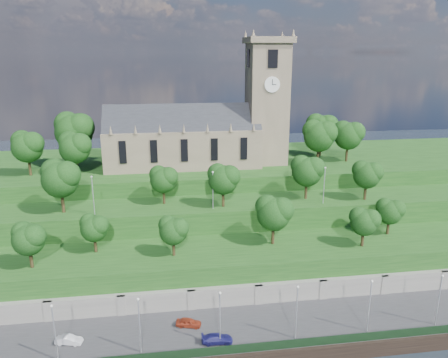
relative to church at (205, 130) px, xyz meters
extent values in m
cube|color=#2D2D30|center=(-0.79, -39.98, -21.52)|extent=(160.00, 12.00, 2.00)
cube|color=black|center=(-0.79, -45.38, -19.92)|extent=(160.00, 0.10, 1.20)
cube|color=slate|center=(-0.79, -33.98, -20.02)|extent=(160.00, 2.00, 5.00)
cube|color=slate|center=(-25.79, -34.78, -20.02)|extent=(1.20, 0.60, 5.00)
cube|color=slate|center=(-15.79, -34.78, -20.02)|extent=(1.20, 0.60, 5.00)
cube|color=slate|center=(-5.79, -34.78, -20.02)|extent=(1.20, 0.60, 5.00)
cube|color=slate|center=(4.21, -34.78, -20.02)|extent=(1.20, 0.60, 5.00)
cube|color=slate|center=(14.21, -34.78, -20.02)|extent=(1.20, 0.60, 5.00)
cube|color=slate|center=(24.21, -34.78, -20.02)|extent=(1.20, 0.60, 5.00)
cube|color=slate|center=(34.21, -34.78, -20.02)|extent=(1.20, 0.60, 5.00)
cube|color=#1A4316|center=(-0.79, -27.98, -18.52)|extent=(160.00, 12.00, 8.00)
cube|color=#1A4316|center=(-0.79, -16.98, -16.52)|extent=(160.00, 10.00, 12.00)
cube|color=#1A4316|center=(-0.79, 4.02, -15.02)|extent=(160.00, 32.00, 15.00)
cube|color=#6D5F4C|center=(-4.79, 0.02, -3.52)|extent=(32.00, 12.00, 8.00)
cube|color=black|center=(-4.79, 0.02, 0.48)|extent=(32.00, 10.18, 10.18)
cone|color=#6D5F4C|center=(-18.79, -5.98, 1.38)|extent=(0.70, 0.70, 1.80)
cone|color=#6D5F4C|center=(-14.12, -5.98, 1.38)|extent=(0.70, 0.70, 1.80)
cone|color=#6D5F4C|center=(-9.46, -5.98, 1.38)|extent=(0.70, 0.70, 1.80)
cone|color=#6D5F4C|center=(-4.79, -5.98, 1.38)|extent=(0.70, 0.70, 1.80)
cone|color=#6D5F4C|center=(-0.12, -5.98, 1.38)|extent=(0.70, 0.70, 1.80)
cone|color=#6D5F4C|center=(4.54, -5.98, 1.38)|extent=(0.70, 0.70, 1.80)
cone|color=#6D5F4C|center=(9.21, -5.98, 1.38)|extent=(0.70, 0.70, 1.80)
cube|color=black|center=(-16.79, -6.06, -3.02)|extent=(1.40, 0.25, 4.50)
cube|color=black|center=(-10.79, -6.06, -3.02)|extent=(1.40, 0.25, 4.50)
cube|color=black|center=(-4.79, -6.06, -3.02)|extent=(1.40, 0.25, 4.50)
cube|color=black|center=(1.21, -6.06, -3.02)|extent=(1.40, 0.25, 4.50)
cube|color=black|center=(7.21, -6.06, -3.02)|extent=(1.40, 0.25, 4.50)
cube|color=#6D5F4C|center=(13.21, 0.02, 4.98)|extent=(8.00, 8.00, 25.00)
cube|color=#6D5F4C|center=(13.21, 0.02, 18.08)|extent=(9.20, 9.20, 1.20)
cone|color=#6D5F4C|center=(9.21, -3.98, 19.28)|extent=(0.80, 0.80, 1.60)
cone|color=#6D5F4C|center=(9.21, 4.02, 19.28)|extent=(0.80, 0.80, 1.60)
cone|color=#6D5F4C|center=(17.21, -3.98, 19.28)|extent=(0.80, 0.80, 1.60)
cone|color=#6D5F4C|center=(17.21, 4.02, 19.28)|extent=(0.80, 0.80, 1.60)
cube|color=black|center=(13.21, -4.06, 14.48)|extent=(2.00, 0.25, 3.50)
cube|color=black|center=(13.21, 4.10, 14.48)|extent=(2.00, 0.25, 3.50)
cube|color=black|center=(9.13, 0.02, 14.48)|extent=(0.25, 2.00, 3.50)
cube|color=black|center=(17.29, 0.02, 14.48)|extent=(0.25, 2.00, 3.50)
cylinder|color=white|center=(13.21, -4.10, 9.48)|extent=(3.20, 0.30, 3.20)
cylinder|color=white|center=(17.33, 0.02, 9.48)|extent=(0.30, 3.20, 3.20)
cube|color=black|center=(13.21, -4.28, 9.98)|extent=(0.12, 0.05, 1.10)
cube|color=black|center=(13.61, -4.28, 9.48)|extent=(0.80, 0.05, 0.12)
cylinder|color=black|center=(-28.64, -29.98, -13.02)|extent=(0.49, 0.49, 3.00)
sphere|color=black|center=(-28.64, -29.98, -10.12)|extent=(4.67, 4.67, 4.67)
sphere|color=black|center=(-27.71, -30.45, -9.42)|extent=(3.50, 3.50, 3.50)
sphere|color=black|center=(-29.45, -29.40, -9.19)|extent=(3.27, 3.27, 3.27)
cylinder|color=black|center=(-20.12, -25.98, -13.17)|extent=(0.48, 0.48, 2.70)
sphere|color=black|center=(-20.12, -25.98, -10.57)|extent=(4.20, 4.20, 4.20)
sphere|color=black|center=(-19.28, -26.40, -9.94)|extent=(3.15, 3.15, 3.15)
sphere|color=black|center=(-20.85, -25.46, -9.73)|extent=(2.94, 2.94, 2.94)
cylinder|color=black|center=(-8.00, -28.98, -13.15)|extent=(0.48, 0.48, 2.74)
sphere|color=black|center=(-8.00, -28.98, -10.51)|extent=(4.26, 4.26, 4.26)
sphere|color=black|center=(-7.15, -29.41, -9.87)|extent=(3.19, 3.19, 3.19)
sphere|color=black|center=(-8.74, -28.45, -9.66)|extent=(2.98, 2.98, 2.98)
cylinder|color=black|center=(8.21, -26.98, -12.75)|extent=(0.52, 0.52, 3.54)
sphere|color=black|center=(8.21, -26.98, -9.33)|extent=(5.51, 5.51, 5.51)
sphere|color=black|center=(9.32, -27.54, -8.50)|extent=(4.13, 4.13, 4.13)
sphere|color=black|center=(7.25, -26.30, -8.22)|extent=(3.86, 3.86, 3.86)
cylinder|color=black|center=(22.31, -29.98, -13.13)|extent=(0.48, 0.48, 2.79)
sphere|color=black|center=(22.31, -29.98, -10.43)|extent=(4.34, 4.34, 4.34)
sphere|color=black|center=(23.18, -30.42, -9.78)|extent=(3.26, 3.26, 3.26)
sphere|color=black|center=(21.55, -29.44, -9.56)|extent=(3.04, 3.04, 3.04)
cylinder|color=black|center=(28.85, -25.98, -13.15)|extent=(0.48, 0.48, 2.75)
sphere|color=black|center=(28.85, -25.98, -10.49)|extent=(4.28, 4.28, 4.28)
sphere|color=black|center=(29.70, -26.41, -9.85)|extent=(3.21, 3.21, 3.21)
sphere|color=black|center=(28.10, -25.45, -9.63)|extent=(2.99, 2.99, 2.99)
cylinder|color=black|center=(-26.18, -17.98, -8.54)|extent=(0.54, 0.54, 3.97)
sphere|color=black|center=(-26.18, -17.98, -4.70)|extent=(6.18, 6.18, 6.18)
sphere|color=black|center=(-24.94, -18.60, -3.77)|extent=(4.63, 4.63, 4.63)
sphere|color=black|center=(-27.26, -17.21, -3.46)|extent=(4.33, 4.33, 4.33)
cylinder|color=black|center=(-9.17, -15.98, -9.02)|extent=(0.49, 0.49, 3.00)
sphere|color=black|center=(-9.17, -15.98, -6.12)|extent=(4.67, 4.67, 4.67)
sphere|color=black|center=(-8.24, -16.45, -5.42)|extent=(3.50, 3.50, 3.50)
sphere|color=black|center=(-9.99, -15.40, -5.18)|extent=(3.27, 3.27, 3.27)
cylinder|color=black|center=(1.14, -18.98, -8.86)|extent=(0.51, 0.51, 3.32)
sphere|color=black|center=(1.14, -18.98, -5.65)|extent=(5.17, 5.17, 5.17)
sphere|color=black|center=(2.18, -19.50, -4.88)|extent=(3.87, 3.87, 3.87)
sphere|color=black|center=(0.24, -18.34, -4.62)|extent=(3.62, 3.62, 3.62)
cylinder|color=black|center=(16.95, -16.98, -8.76)|extent=(0.52, 0.52, 3.53)
sphere|color=black|center=(16.95, -16.98, -5.35)|extent=(5.49, 5.49, 5.49)
sphere|color=black|center=(18.05, -17.53, -4.52)|extent=(4.12, 4.12, 4.12)
sphere|color=black|center=(15.99, -16.30, -4.25)|extent=(3.84, 3.84, 3.84)
cylinder|color=black|center=(27.63, -18.98, -8.94)|extent=(0.50, 0.50, 3.15)
sphere|color=black|center=(27.63, -18.98, -5.90)|extent=(4.91, 4.91, 4.91)
sphere|color=black|center=(28.61, -19.48, -5.16)|extent=(3.68, 3.68, 3.68)
sphere|color=black|center=(26.77, -18.37, -4.91)|extent=(3.43, 3.43, 3.43)
cylinder|color=black|center=(-34.89, -3.98, -5.62)|extent=(0.53, 0.53, 3.81)
sphere|color=black|center=(-34.89, -3.98, -1.94)|extent=(5.92, 5.92, 5.92)
sphere|color=black|center=(-33.70, -4.58, -1.05)|extent=(4.44, 4.44, 4.44)
sphere|color=black|center=(-35.92, -3.24, -0.75)|extent=(4.15, 4.15, 4.15)
cylinder|color=black|center=(-27.12, 2.02, -5.05)|extent=(0.58, 0.58, 4.95)
sphere|color=black|center=(-27.12, 2.02, -0.26)|extent=(7.70, 7.70, 7.70)
sphere|color=black|center=(-25.58, 1.24, 0.90)|extent=(5.78, 5.78, 5.78)
sphere|color=black|center=(-28.47, 2.98, 1.28)|extent=(5.39, 5.39, 5.39)
cylinder|color=black|center=(-25.73, -5.98, -5.65)|extent=(0.53, 0.53, 3.75)
sphere|color=black|center=(-25.73, -5.98, -2.02)|extent=(5.83, 5.83, 5.83)
sphere|color=black|center=(-24.56, -6.57, -1.15)|extent=(4.37, 4.37, 4.37)
sphere|color=black|center=(-26.75, -5.26, -0.86)|extent=(4.08, 4.08, 4.08)
cylinder|color=black|center=(23.75, -3.98, -5.45)|extent=(0.54, 0.54, 4.14)
sphere|color=black|center=(23.75, -3.98, -1.45)|extent=(6.44, 6.44, 6.44)
sphere|color=black|center=(25.04, -4.63, -0.48)|extent=(4.83, 4.83, 4.83)
sphere|color=black|center=(22.62, -3.18, -0.16)|extent=(4.51, 4.51, 4.51)
cylinder|color=black|center=(27.24, 4.02, -5.42)|extent=(0.55, 0.55, 4.20)
sphere|color=black|center=(27.24, 4.02, -1.35)|extent=(6.54, 6.54, 6.54)
sphere|color=black|center=(28.55, 3.36, -0.37)|extent=(4.91, 4.91, 4.91)
sphere|color=black|center=(26.10, 4.83, -0.05)|extent=(4.58, 4.58, 4.58)
cylinder|color=black|center=(31.13, -1.98, -5.59)|extent=(0.53, 0.53, 3.86)
sphere|color=black|center=(31.13, -1.98, -1.86)|extent=(6.00, 6.00, 6.00)
sphere|color=black|center=(32.33, -2.59, -0.96)|extent=(4.50, 4.50, 4.50)
sphere|color=black|center=(30.08, -1.23, -0.66)|extent=(4.20, 4.20, 4.20)
cylinder|color=#B2B2B7|center=(-22.79, -43.48, -16.82)|extent=(0.16, 0.16, 7.40)
sphere|color=silver|center=(-22.79, -43.48, -13.01)|extent=(0.36, 0.36, 0.36)
cylinder|color=#B2B2B7|center=(-12.79, -43.48, -16.82)|extent=(0.16, 0.16, 7.40)
sphere|color=silver|center=(-12.79, -43.48, -13.01)|extent=(0.36, 0.36, 0.36)
cylinder|color=#B2B2B7|center=(-2.79, -43.48, -16.82)|extent=(0.16, 0.16, 7.40)
sphere|color=silver|center=(-2.79, -43.48, -13.01)|extent=(0.36, 0.36, 0.36)
cylinder|color=#B2B2B7|center=(7.21, -43.48, -16.82)|extent=(0.16, 0.16, 7.40)
sphere|color=silver|center=(7.21, -43.48, -13.01)|extent=(0.36, 0.36, 0.36)
cylinder|color=#B2B2B7|center=(17.21, -43.48, -16.82)|extent=(0.16, 0.16, 7.40)
sphere|color=silver|center=(17.21, -43.48, -13.01)|extent=(0.36, 0.36, 0.36)
cylinder|color=#B2B2B7|center=(27.21, -43.48, -16.82)|extent=(0.16, 0.16, 7.40)
sphere|color=silver|center=(27.21, -43.48, -13.01)|extent=(0.36, 0.36, 0.36)
cylinder|color=#B2B2B7|center=(-20.79, -19.98, -7.27)|extent=(0.16, 0.16, 6.51)
sphere|color=silver|center=(-20.79, -19.98, -3.89)|extent=(0.36, 0.36, 0.36)
cylinder|color=#B2B2B7|center=(-0.79, -19.98, -7.27)|extent=(0.16, 0.16, 6.51)
sphere|color=silver|center=(-0.79, -19.98, -3.89)|extent=(0.36, 0.36, 0.36)
cylinder|color=#B2B2B7|center=(19.21, -19.98, -7.27)|extent=(0.16, 0.16, 6.51)
sphere|color=silver|center=(19.21, -19.98, -3.89)|extent=(0.36, 0.36, 0.36)
imported|color=maroon|center=(-6.52, -38.92, -19.93)|extent=(3.71, 2.24, 1.18)
imported|color=#BBBBC0|center=(-22.04, -40.45, -19.96)|extent=(3.60, 1.88, 1.13)
imported|color=navy|center=(-3.10, -42.96, -19.93)|extent=(4.13, 1.87, 1.17)
camera|label=1|loc=(-9.18, -91.00, 15.67)|focal=35.00mm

